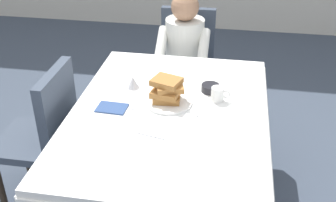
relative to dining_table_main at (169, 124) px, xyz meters
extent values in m
cube|color=white|center=(0.00, 0.00, 0.07)|extent=(1.10, 1.50, 0.04)
cube|color=white|center=(0.00, 0.76, -0.04)|extent=(1.10, 0.01, 0.18)
cube|color=white|center=(-0.56, 0.00, -0.04)|extent=(0.01, 1.50, 0.18)
cube|color=white|center=(0.56, 0.00, -0.04)|extent=(0.01, 1.50, 0.18)
cylinder|color=brown|center=(-0.47, 0.67, -0.30)|extent=(0.07, 0.07, 0.70)
cylinder|color=brown|center=(0.47, 0.67, -0.30)|extent=(0.07, 0.07, 0.70)
cube|color=#384251|center=(-0.05, 1.07, -0.23)|extent=(0.44, 0.44, 0.05)
cube|color=#384251|center=(-0.05, 1.27, 0.04)|extent=(0.44, 0.06, 0.48)
cylinder|color=#2D2319|center=(0.13, 0.89, -0.45)|extent=(0.04, 0.04, 0.40)
cylinder|color=#2D2319|center=(-0.23, 0.89, -0.45)|extent=(0.04, 0.04, 0.40)
cylinder|color=#2D2319|center=(0.13, 1.25, -0.45)|extent=(0.04, 0.04, 0.40)
cylinder|color=#2D2319|center=(-0.23, 1.25, -0.45)|extent=(0.04, 0.04, 0.40)
cylinder|color=silver|center=(-0.05, 1.05, 0.03)|extent=(0.30, 0.30, 0.46)
sphere|color=#A37556|center=(-0.05, 1.03, 0.36)|extent=(0.21, 0.21, 0.21)
cylinder|color=silver|center=(0.11, 0.91, 0.10)|extent=(0.08, 0.29, 0.23)
cylinder|color=silver|center=(-0.21, 0.91, 0.10)|extent=(0.08, 0.29, 0.23)
cylinder|color=#383D51|center=(0.03, 0.87, -0.43)|extent=(0.10, 0.10, 0.45)
cylinder|color=#383D51|center=(-0.13, 0.87, -0.43)|extent=(0.10, 0.10, 0.45)
cube|color=#384251|center=(-0.87, 0.00, -0.23)|extent=(0.44, 0.44, 0.05)
cube|color=#384251|center=(-0.67, 0.00, 0.04)|extent=(0.06, 0.44, 0.48)
cylinder|color=#2D2319|center=(-1.05, -0.18, -0.45)|extent=(0.04, 0.04, 0.40)
cylinder|color=#2D2319|center=(-1.05, 0.18, -0.45)|extent=(0.04, 0.04, 0.40)
cylinder|color=#2D2319|center=(-0.69, -0.18, -0.45)|extent=(0.04, 0.04, 0.40)
cylinder|color=#2D2319|center=(-0.69, 0.18, -0.45)|extent=(0.04, 0.04, 0.40)
cylinder|color=white|center=(-0.02, 0.09, 0.10)|extent=(0.28, 0.28, 0.02)
cube|color=#A36B33|center=(-0.03, 0.09, 0.12)|extent=(0.16, 0.14, 0.04)
cube|color=#A36B33|center=(-0.03, 0.07, 0.16)|extent=(0.17, 0.14, 0.04)
cube|color=#A36B33|center=(-0.01, 0.09, 0.19)|extent=(0.18, 0.15, 0.03)
cube|color=#A36B33|center=(-0.03, 0.10, 0.22)|extent=(0.19, 0.17, 0.03)
cylinder|color=white|center=(0.26, 0.16, 0.13)|extent=(0.08, 0.08, 0.08)
torus|color=white|center=(0.31, 0.16, 0.14)|extent=(0.05, 0.01, 0.05)
cylinder|color=black|center=(0.21, 0.27, 0.11)|extent=(0.11, 0.11, 0.04)
cone|color=silver|center=(-0.26, 0.24, 0.13)|extent=(0.08, 0.08, 0.07)
cube|color=silver|center=(-0.21, 0.07, 0.09)|extent=(0.02, 0.18, 0.00)
cube|color=silver|center=(0.17, 0.07, 0.09)|extent=(0.03, 0.20, 0.00)
cube|color=silver|center=(-0.05, -0.26, 0.09)|extent=(0.15, 0.05, 0.00)
cube|color=#334C7F|center=(-0.33, -0.03, 0.09)|extent=(0.18, 0.13, 0.01)
camera|label=1|loc=(0.33, -1.98, 1.34)|focal=44.87mm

